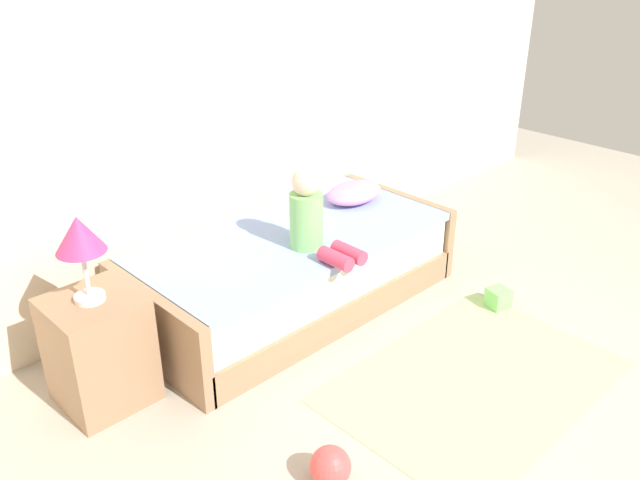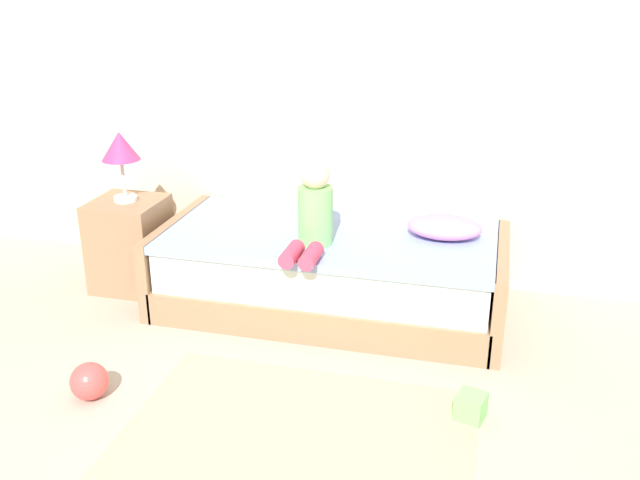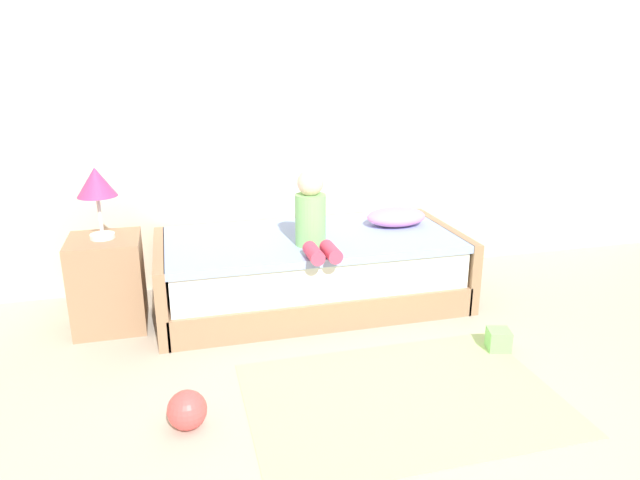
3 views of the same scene
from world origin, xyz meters
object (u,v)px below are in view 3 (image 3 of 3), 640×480
(bed, at_px, (311,270))
(child_figure, at_px, (312,217))
(nightstand, at_px, (108,283))
(toy_block, at_px, (499,340))
(table_lamp, at_px, (96,186))
(toy_ball, at_px, (187,410))
(pillow, at_px, (396,217))

(bed, relative_size, child_figure, 4.14)
(child_figure, bearing_deg, nightstand, 170.82)
(nightstand, xyz_separation_m, toy_block, (2.27, -0.95, -0.24))
(bed, relative_size, table_lamp, 4.69)
(table_lamp, height_order, toy_block, table_lamp)
(bed, bearing_deg, nightstand, -179.25)
(nightstand, relative_size, child_figure, 1.18)
(toy_ball, bearing_deg, table_lamp, 109.12)
(table_lamp, height_order, child_figure, table_lamp)
(child_figure, relative_size, pillow, 1.16)
(table_lamp, distance_m, child_figure, 1.34)
(table_lamp, height_order, toy_ball, table_lamp)
(toy_block, bearing_deg, nightstand, 157.41)
(nightstand, distance_m, pillow, 2.04)
(pillow, relative_size, toy_block, 3.39)
(pillow, bearing_deg, child_figure, -155.42)
(nightstand, distance_m, toy_block, 2.47)
(bed, relative_size, pillow, 4.80)
(bed, xyz_separation_m, pillow, (0.67, 0.10, 0.32))
(pillow, bearing_deg, nightstand, -176.67)
(child_figure, bearing_deg, toy_ball, -130.18)
(table_lamp, relative_size, toy_ball, 2.38)
(table_lamp, distance_m, pillow, 2.06)
(pillow, relative_size, toy_ball, 2.33)
(nightstand, bearing_deg, table_lamp, 90.00)
(nightstand, distance_m, child_figure, 1.38)
(toy_ball, bearing_deg, nightstand, 109.12)
(nightstand, xyz_separation_m, table_lamp, (0.00, 0.00, 0.64))
(bed, height_order, child_figure, child_figure)
(child_figure, xyz_separation_m, toy_ball, (-0.87, -1.03, -0.61))
(nightstand, relative_size, toy_block, 4.62)
(bed, relative_size, toy_block, 16.23)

